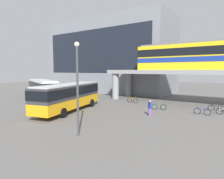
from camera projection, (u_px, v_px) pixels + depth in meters
ground_plane at (107, 103)px, 29.74m from camera, size 120.00×120.00×0.00m
station_building at (110, 57)px, 46.55m from camera, size 28.92×11.50×16.00m
elevated_platform at (216, 75)px, 26.67m from camera, size 31.74×5.97×4.86m
train at (211, 55)px, 26.81m from camera, size 20.63×2.96×3.84m
bus_main at (69, 94)px, 23.41m from camera, size 5.29×11.32×3.22m
bus_secondary at (42, 87)px, 32.96m from camera, size 11.12×6.81×3.22m
bicycle_black at (216, 108)px, 23.63m from camera, size 1.79×0.08×1.04m
bicycle_green at (159, 107)px, 24.36m from camera, size 1.72×0.61×1.04m
bicycle_orange at (133, 100)px, 29.60m from camera, size 1.79×0.14×1.04m
bicycle_blue at (202, 111)px, 21.63m from camera, size 1.79×0.25×1.04m
pedestrian_near_building at (150, 109)px, 21.04m from camera, size 0.48×0.45×1.67m
lamp_post at (77, 82)px, 14.40m from camera, size 0.36×0.36×6.82m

